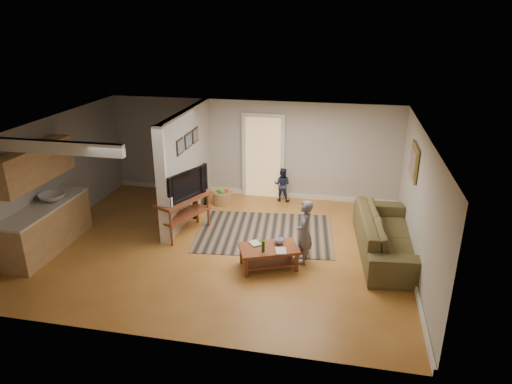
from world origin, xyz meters
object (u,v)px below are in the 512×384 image
(coffee_table, at_px, (269,251))
(toddler, at_px, (282,201))
(child, at_px, (303,262))
(sofa, at_px, (386,253))
(speaker_right, at_px, (205,184))
(toy_basket, at_px, (223,197))
(speaker_left, at_px, (194,200))
(tv_console, at_px, (184,201))

(coffee_table, distance_m, toddler, 3.37)
(child, bearing_deg, sofa, 114.53)
(coffee_table, xyz_separation_m, speaker_right, (-2.09, 2.71, 0.21))
(coffee_table, height_order, toy_basket, coffee_table)
(coffee_table, distance_m, toy_basket, 3.31)
(toddler, bearing_deg, speaker_right, 24.50)
(speaker_left, distance_m, toddler, 2.42)
(tv_console, distance_m, toy_basket, 1.93)
(tv_console, relative_size, speaker_right, 1.32)
(sofa, bearing_deg, speaker_right, 62.91)
(speaker_right, height_order, toddler, speaker_right)
(coffee_table, height_order, speaker_right, speaker_right)
(speaker_left, bearing_deg, speaker_right, 67.11)
(child, bearing_deg, toy_basket, -136.26)
(speaker_left, height_order, child, speaker_left)
(toy_basket, xyz_separation_m, toddler, (1.44, 0.50, -0.18))
(sofa, height_order, coffee_table, coffee_table)
(tv_console, height_order, child, tv_console)
(toy_basket, bearing_deg, tv_console, -100.62)
(tv_console, distance_m, speaker_right, 1.70)
(tv_console, distance_m, toddler, 3.02)
(sofa, distance_m, speaker_right, 4.66)
(toy_basket, height_order, toddler, toddler)
(toddler, bearing_deg, speaker_left, 44.77)
(speaker_right, xyz_separation_m, child, (2.70, -2.40, -0.54))
(speaker_right, relative_size, toddler, 1.23)
(child, bearing_deg, toddler, -162.74)
(coffee_table, relative_size, child, 0.97)
(sofa, height_order, speaker_right, speaker_right)
(coffee_table, xyz_separation_m, speaker_left, (-2.09, 1.84, 0.15))
(child, xyz_separation_m, toddler, (-0.86, 3.03, 0.00))
(speaker_left, bearing_deg, coffee_table, -64.26)
(child, bearing_deg, tv_console, -103.77)
(sofa, xyz_separation_m, child, (-1.60, -0.68, 0.00))
(coffee_table, height_order, speaker_left, speaker_left)
(sofa, distance_m, child, 1.74)
(coffee_table, xyz_separation_m, toy_basket, (-1.69, 2.84, -0.15))
(speaker_right, distance_m, toy_basket, 0.55)
(sofa, xyz_separation_m, toy_basket, (-3.90, 1.84, 0.18))
(sofa, bearing_deg, toddler, 41.03)
(coffee_table, relative_size, toddler, 1.40)
(sofa, relative_size, toddler, 3.16)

